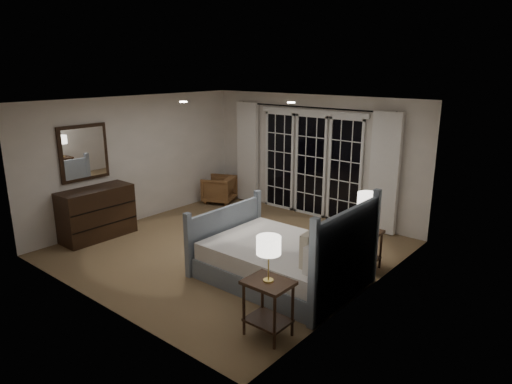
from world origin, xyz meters
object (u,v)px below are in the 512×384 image
Objects in this scene: lamp_left at (269,246)px; dresser at (97,213)px; lamp_right at (368,200)px; armchair at (219,189)px; nightstand_left at (268,300)px; nightstand_right at (365,243)px; bed at (283,259)px.

lamp_left is 4.43m from dresser.
armchair is at bearing 165.12° from lamp_right.
nightstand_left is 1.11× the size of nightstand_right.
bed is 3.74× the size of lamp_right.
armchair is (-4.22, 1.12, -0.79)m from lamp_right.
nightstand_left is at bearing -60.50° from bed.
lamp_right is 0.88× the size of armchair.
nightstand_right is at bearing 90.09° from nightstand_left.
nightstand_left is 2.41m from nightstand_right.
dresser reaches higher than nightstand_left.
bed is 3.30× the size of armchair.
bed reaches higher than nightstand_left.
nightstand_right is 4.76m from dresser.
bed is 1.45m from nightstand_left.
nightstand_left is (0.71, -1.26, 0.13)m from bed.
lamp_left reaches higher than armchair.
lamp_left reaches higher than nightstand_left.
armchair is at bearing 147.09° from bed.
lamp_left is (0.71, -1.26, 0.79)m from bed.
lamp_left is at bearing -89.91° from nightstand_right.
dresser is at bearing -156.25° from lamp_right.
dresser is (-3.65, -0.76, 0.14)m from bed.
nightstand_right is (0.71, 1.15, 0.08)m from bed.
lamp_left is 5.57m from armchair.
lamp_right reaches higher than dresser.
lamp_left reaches higher than lamp_right.
bed is 1.65m from lamp_left.
lamp_right is (-0.00, 0.00, 0.69)m from nightstand_right.
lamp_left is (0.00, 0.00, 0.66)m from nightstand_left.
nightstand_left is 0.66m from lamp_left.
bed is 1.36m from nightstand_right.
nightstand_right is (-0.00, 2.41, -0.05)m from nightstand_left.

